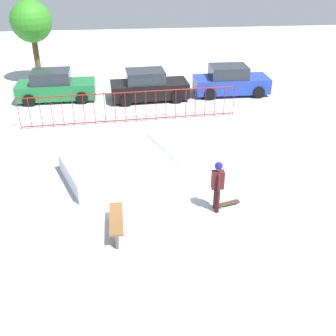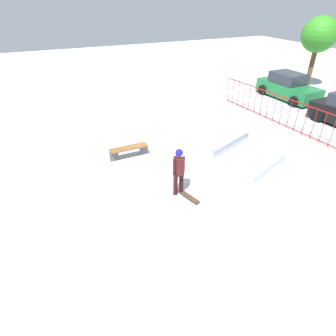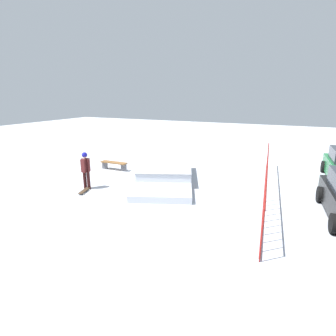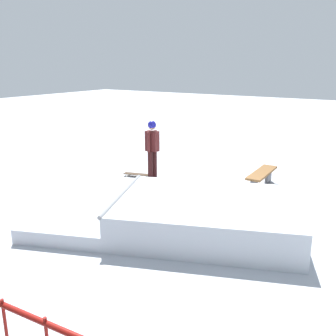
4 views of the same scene
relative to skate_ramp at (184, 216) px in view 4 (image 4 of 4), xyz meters
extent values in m
plane|color=#B2B7C1|center=(0.18, -1.61, -0.32)|extent=(60.00, 60.00, 0.00)
cube|color=silver|center=(-0.45, -0.17, 0.03)|extent=(4.29, 3.72, 0.70)
cube|color=silver|center=(2.07, 0.80, -0.17)|extent=(2.61, 3.07, 0.30)
cylinder|color=gray|center=(1.23, 0.47, 0.38)|extent=(1.01, 2.46, 0.08)
cylinder|color=black|center=(2.68, -2.84, 0.09)|extent=(0.15, 0.15, 0.82)
cylinder|color=black|center=(2.69, -2.62, 0.09)|extent=(0.15, 0.15, 0.82)
cube|color=#4C1919|center=(2.69, -2.73, 0.80)|extent=(0.38, 0.22, 0.60)
cylinder|color=#4C1919|center=(2.68, -2.91, 0.80)|extent=(0.09, 0.09, 0.60)
cylinder|color=#4C1919|center=(2.69, -2.56, 0.80)|extent=(0.09, 0.09, 0.60)
sphere|color=tan|center=(2.69, -2.73, 1.25)|extent=(0.22, 0.22, 0.22)
sphere|color=navy|center=(2.69, -2.73, 1.28)|extent=(0.25, 0.25, 0.25)
cube|color=#3F2D1E|center=(3.13, -2.52, -0.23)|extent=(0.82, 0.41, 0.02)
cylinder|color=silver|center=(2.89, -2.71, -0.29)|extent=(0.06, 0.04, 0.06)
cylinder|color=silver|center=(2.83, -2.49, -0.29)|extent=(0.06, 0.04, 0.06)
cylinder|color=silver|center=(3.43, -2.56, -0.29)|extent=(0.06, 0.04, 0.06)
cylinder|color=silver|center=(3.37, -2.34, -0.29)|extent=(0.06, 0.04, 0.06)
cube|color=brown|center=(-0.45, -3.48, 0.13)|extent=(0.44, 1.61, 0.06)
cube|color=#4C4C51|center=(-0.46, -2.83, -0.11)|extent=(0.08, 0.36, 0.42)
cube|color=#4C4C51|center=(-0.43, -4.13, -0.11)|extent=(0.08, 0.36, 0.42)
camera|label=1|loc=(0.06, -13.07, 7.15)|focal=43.02mm
camera|label=2|loc=(9.73, -6.33, 5.61)|focal=30.35mm
camera|label=3|loc=(11.65, 5.55, 3.88)|focal=28.35mm
camera|label=4|loc=(-3.59, 6.27, 3.05)|focal=40.35mm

